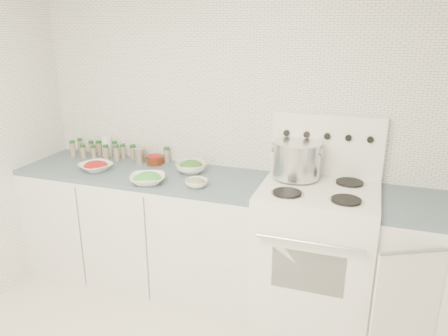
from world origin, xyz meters
The scene contains 13 objects.
room_walls centered at (0.00, 0.00, 1.56)m, with size 3.54×3.04×2.52m.
counter_left centered at (-0.82, 1.19, 0.45)m, with size 1.85×0.62×0.90m.
stove centered at (0.48, 1.19, 0.50)m, with size 0.76×0.70×1.36m.
counter_right centered at (1.30, 1.19, 0.45)m, with size 0.89×0.81×0.90m.
stock_pot centered at (0.30, 1.32, 1.08)m, with size 0.34×0.32×0.25m.
bowl_tomato centered at (-1.16, 1.09, 0.93)m, with size 0.31×0.31×0.08m.
bowl_snowpea centered at (-0.66, 0.97, 0.93)m, with size 0.32×0.32×0.08m.
bowl_broccoli centered at (-0.47, 1.29, 0.94)m, with size 0.26×0.26×0.09m.
bowl_zucchini centered at (-0.32, 1.03, 0.93)m, with size 0.20×0.20×0.06m.
bowl_pepper centered at (-0.82, 1.38, 0.94)m, with size 0.13×0.13×0.08m.
salt_canister centered at (-1.30, 1.45, 0.98)m, with size 0.08×0.08×0.16m, color white.
tin_can centered at (-0.95, 1.37, 0.96)m, with size 0.09×0.09×0.11m, color #A8A18E.
spice_cluster centered at (-1.24, 1.40, 0.96)m, with size 0.85×0.16×0.14m.
Camera 1 is at (0.75, -1.52, 1.96)m, focal length 35.00 mm.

